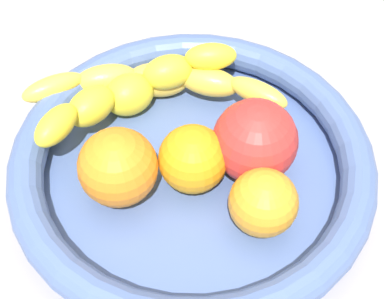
% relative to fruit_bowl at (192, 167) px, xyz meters
% --- Properties ---
extents(kitchen_counter, '(1.20, 1.20, 0.03)m').
position_rel_fruit_bowl_xyz_m(kitchen_counter, '(0.00, 0.00, -0.04)').
color(kitchen_counter, '#96949B').
rests_on(kitchen_counter, ground).
extents(fruit_bowl, '(0.32, 0.32, 0.05)m').
position_rel_fruit_bowl_xyz_m(fruit_bowl, '(0.00, 0.00, 0.00)').
color(fruit_bowl, '#4B649D').
rests_on(fruit_bowl, kitchen_counter).
extents(banana_draped_left, '(0.25, 0.08, 0.04)m').
position_rel_fruit_bowl_xyz_m(banana_draped_left, '(-0.03, 0.09, 0.02)').
color(banana_draped_left, yellow).
rests_on(banana_draped_left, fruit_bowl).
extents(banana_draped_right, '(0.19, 0.12, 0.06)m').
position_rel_fruit_bowl_xyz_m(banana_draped_right, '(-0.05, 0.07, 0.03)').
color(banana_draped_right, yellow).
rests_on(banana_draped_right, fruit_bowl).
extents(orange_front, '(0.06, 0.06, 0.06)m').
position_rel_fruit_bowl_xyz_m(orange_front, '(0.05, -0.06, 0.02)').
color(orange_front, orange).
rests_on(orange_front, fruit_bowl).
extents(orange_mid_left, '(0.07, 0.07, 0.07)m').
position_rel_fruit_bowl_xyz_m(orange_mid_left, '(-0.06, -0.02, 0.03)').
color(orange_mid_left, orange).
rests_on(orange_mid_left, fruit_bowl).
extents(orange_mid_right, '(0.06, 0.06, 0.06)m').
position_rel_fruit_bowl_xyz_m(orange_mid_right, '(0.00, -0.01, 0.02)').
color(orange_mid_right, orange).
rests_on(orange_mid_right, fruit_bowl).
extents(tomato_red, '(0.07, 0.07, 0.07)m').
position_rel_fruit_bowl_xyz_m(tomato_red, '(0.05, 0.00, 0.03)').
color(tomato_red, red).
rests_on(tomato_red, fruit_bowl).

